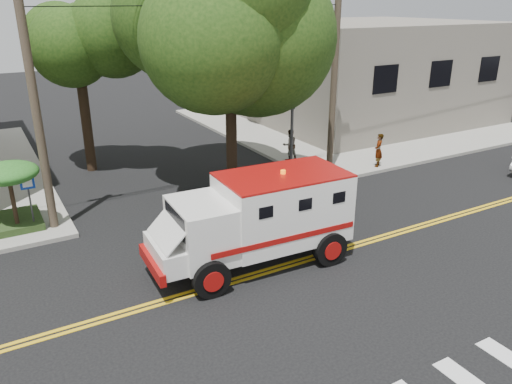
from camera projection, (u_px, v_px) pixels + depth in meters
ground at (287, 265)px, 14.84m from camera, size 100.00×100.00×0.00m
sidewalk_ne at (349, 122)px, 31.99m from camera, size 17.00×17.00×0.15m
building_right at (365, 70)px, 31.98m from camera, size 14.00×12.00×6.00m
utility_pole_left at (34, 99)px, 15.49m from camera, size 0.28×0.28×9.00m
utility_pole_right at (334, 72)px, 21.16m from camera, size 0.28×0.28×9.00m
tree_main at (243, 5)px, 18.17m from camera, size 6.08×5.70×9.85m
tree_left at (85, 42)px, 21.08m from camera, size 4.48×4.20×7.70m
tree_right at (269, 23)px, 29.51m from camera, size 4.80×4.50×8.20m
traffic_signal at (292, 135)px, 20.33m from camera, size 0.15×0.18×3.60m
accessibility_sign at (29, 195)px, 16.48m from camera, size 0.45×0.10×2.02m
armored_truck at (259, 215)px, 14.47m from camera, size 6.03×2.64×2.70m
pedestrian_a at (378, 150)px, 22.92m from camera, size 0.67×0.65×1.55m
pedestrian_b at (290, 145)px, 23.84m from camera, size 0.78×0.64×1.50m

